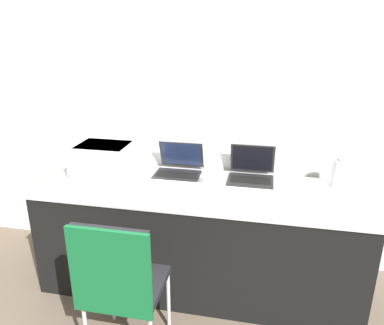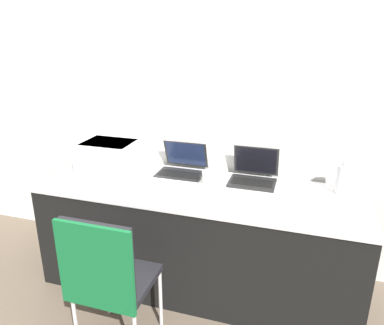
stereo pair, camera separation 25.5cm
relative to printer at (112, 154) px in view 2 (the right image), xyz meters
The scene contains 10 objects.
ground_plane 1.32m from the printer, 33.91° to the right, with size 14.00×14.00×0.00m, color #6B5B4C.
wall_back 0.91m from the printer, 21.77° to the left, with size 8.00×0.05×2.60m.
table 0.95m from the printer, 10.81° to the right, with size 2.32×0.76×0.80m.
printer is the anchor object (origin of this frame).
laptop_left 0.57m from the printer, 10.36° to the left, with size 0.35×0.32×0.24m.
laptop_right 1.13m from the printer, ahead, with size 0.34×0.30×0.25m.
external_keyboard 0.60m from the printer, 14.77° to the right, with size 0.48×0.12×0.02m.
coffee_cup 0.83m from the printer, ahead, with size 0.09×0.09×0.12m.
metal_pitcher 1.75m from the printer, ahead, with size 0.11×0.11×0.25m.
chair 1.13m from the printer, 64.02° to the right, with size 0.45×0.43×0.95m.
Camera 2 is at (0.69, -1.98, 1.89)m, focal length 35.00 mm.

